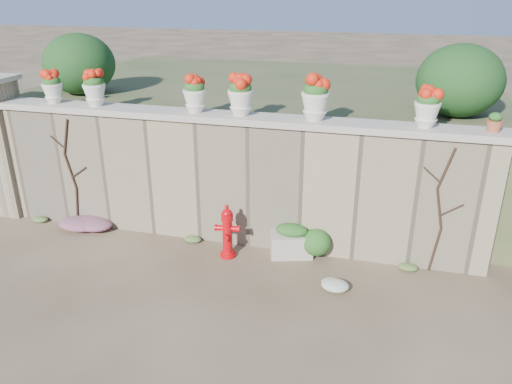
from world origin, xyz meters
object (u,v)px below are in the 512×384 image
(planter_box, at_px, (291,241))
(urn_pot_0, at_px, (52,87))
(fire_hydrant, at_px, (227,231))
(terracotta_pot, at_px, (494,123))

(planter_box, height_order, urn_pot_0, urn_pot_0)
(planter_box, bearing_deg, fire_hydrant, 179.68)
(fire_hydrant, relative_size, urn_pot_0, 1.69)
(fire_hydrant, xyz_separation_m, urn_pot_0, (-3.14, 0.59, 1.92))
(urn_pot_0, xyz_separation_m, terracotta_pot, (6.71, -0.00, -0.14))
(urn_pot_0, bearing_deg, planter_box, -4.26)
(fire_hydrant, height_order, planter_box, fire_hydrant)
(urn_pot_0, height_order, terracotta_pot, urn_pot_0)
(urn_pot_0, bearing_deg, fire_hydrant, -10.66)
(planter_box, relative_size, terracotta_pot, 2.87)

